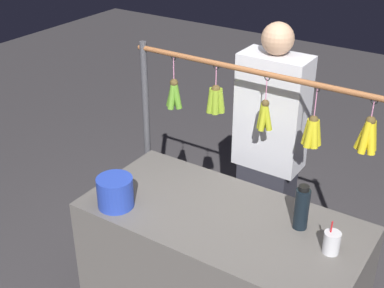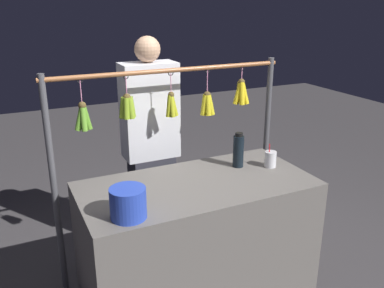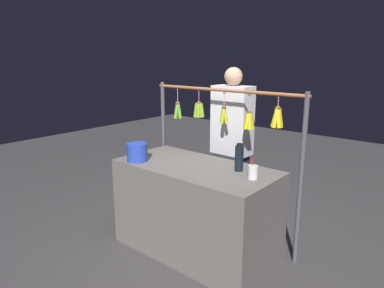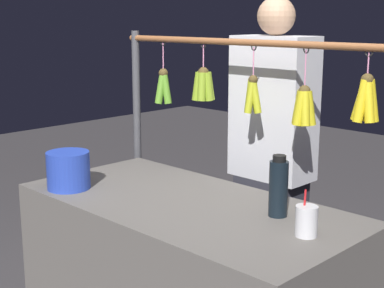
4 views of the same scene
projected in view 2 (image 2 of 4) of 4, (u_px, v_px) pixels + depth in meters
market_counter at (197, 241)px, 2.84m from camera, size 1.53×0.75×0.88m
display_rack at (171, 130)px, 2.99m from camera, size 1.75×0.12×1.59m
water_bottle at (238, 151)px, 2.93m from camera, size 0.08×0.08×0.25m
blue_bucket at (128, 203)px, 2.24m from camera, size 0.20×0.20×0.17m
drink_cup at (270, 159)px, 2.94m from camera, size 0.08×0.08×0.17m
vendor_person at (151, 152)px, 3.27m from camera, size 0.42×0.23×1.76m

